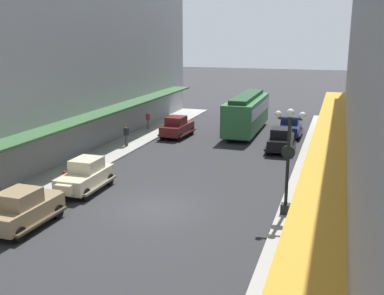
{
  "coord_description": "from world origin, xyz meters",
  "views": [
    {
      "loc": [
        8.5,
        -19.85,
        8.61
      ],
      "look_at": [
        0.0,
        6.0,
        1.8
      ],
      "focal_mm": 42.21,
      "sensor_mm": 36.0,
      "label": 1
    }
  ],
  "objects_px": {
    "streetcar": "(247,112)",
    "fire_hydrant": "(64,177)",
    "parked_car_1": "(290,126)",
    "pedestrian_1": "(148,120)",
    "pedestrian_3": "(126,135)",
    "parked_car_3": "(281,139)",
    "parked_car_0": "(85,175)",
    "parked_car_4": "(177,126)",
    "parked_car_2": "(24,208)",
    "pedestrian_0": "(306,206)",
    "pedestrian_2": "(317,134)",
    "lamp_post_with_clock": "(288,157)"
  },
  "relations": [
    {
      "from": "parked_car_2",
      "to": "pedestrian_3",
      "type": "xyz_separation_m",
      "value": [
        -2.26,
        15.09,
        0.07
      ]
    },
    {
      "from": "parked_car_0",
      "to": "lamp_post_with_clock",
      "type": "distance_m",
      "value": 11.4
    },
    {
      "from": "parked_car_0",
      "to": "parked_car_4",
      "type": "bearing_deg",
      "value": 89.34
    },
    {
      "from": "parked_car_2",
      "to": "pedestrian_1",
      "type": "distance_m",
      "value": 21.83
    },
    {
      "from": "streetcar",
      "to": "pedestrian_3",
      "type": "bearing_deg",
      "value": -132.54
    },
    {
      "from": "parked_car_3",
      "to": "pedestrian_0",
      "type": "height_order",
      "value": "parked_car_3"
    },
    {
      "from": "lamp_post_with_clock",
      "to": "pedestrian_3",
      "type": "height_order",
      "value": "lamp_post_with_clock"
    },
    {
      "from": "streetcar",
      "to": "parked_car_0",
      "type": "bearing_deg",
      "value": -106.71
    },
    {
      "from": "streetcar",
      "to": "fire_hydrant",
      "type": "xyz_separation_m",
      "value": [
        -7.03,
        -18.06,
        -1.34
      ]
    },
    {
      "from": "fire_hydrant",
      "to": "parked_car_0",
      "type": "bearing_deg",
      "value": -8.46
    },
    {
      "from": "parked_car_2",
      "to": "pedestrian_1",
      "type": "relative_size",
      "value": 2.61
    },
    {
      "from": "parked_car_2",
      "to": "pedestrian_1",
      "type": "xyz_separation_m",
      "value": [
        -3.25,
        21.59,
        0.05
      ]
    },
    {
      "from": "parked_car_1",
      "to": "streetcar",
      "type": "xyz_separation_m",
      "value": [
        -3.9,
        0.46,
        0.96
      ]
    },
    {
      "from": "parked_car_3",
      "to": "pedestrian_0",
      "type": "distance_m",
      "value": 13.92
    },
    {
      "from": "pedestrian_2",
      "to": "pedestrian_3",
      "type": "height_order",
      "value": "same"
    },
    {
      "from": "fire_hydrant",
      "to": "pedestrian_2",
      "type": "bearing_deg",
      "value": 47.73
    },
    {
      "from": "parked_car_0",
      "to": "lamp_post_with_clock",
      "type": "xyz_separation_m",
      "value": [
        11.21,
        -0.26,
        2.04
      ]
    },
    {
      "from": "parked_car_4",
      "to": "fire_hydrant",
      "type": "height_order",
      "value": "parked_car_4"
    },
    {
      "from": "parked_car_3",
      "to": "parked_car_4",
      "type": "bearing_deg",
      "value": 166.49
    },
    {
      "from": "parked_car_0",
      "to": "pedestrian_0",
      "type": "height_order",
      "value": "parked_car_0"
    },
    {
      "from": "parked_car_3",
      "to": "streetcar",
      "type": "bearing_deg",
      "value": 123.34
    },
    {
      "from": "lamp_post_with_clock",
      "to": "fire_hydrant",
      "type": "distance_m",
      "value": 12.99
    },
    {
      "from": "parked_car_1",
      "to": "pedestrian_1",
      "type": "relative_size",
      "value": 2.6
    },
    {
      "from": "parked_car_2",
      "to": "parked_car_3",
      "type": "bearing_deg",
      "value": 62.13
    },
    {
      "from": "streetcar",
      "to": "pedestrian_1",
      "type": "relative_size",
      "value": 5.87
    },
    {
      "from": "streetcar",
      "to": "lamp_post_with_clock",
      "type": "distance_m",
      "value": 19.44
    },
    {
      "from": "streetcar",
      "to": "pedestrian_3",
      "type": "distance_m",
      "value": 11.53
    },
    {
      "from": "parked_car_1",
      "to": "pedestrian_1",
      "type": "bearing_deg",
      "value": -173.19
    },
    {
      "from": "parked_car_3",
      "to": "fire_hydrant",
      "type": "height_order",
      "value": "parked_car_3"
    },
    {
      "from": "parked_car_2",
      "to": "parked_car_3",
      "type": "distance_m",
      "value": 20.03
    },
    {
      "from": "parked_car_0",
      "to": "pedestrian_2",
      "type": "xyz_separation_m",
      "value": [
        11.84,
        14.95,
        0.07
      ]
    },
    {
      "from": "parked_car_3",
      "to": "pedestrian_2",
      "type": "height_order",
      "value": "parked_car_3"
    },
    {
      "from": "parked_car_4",
      "to": "pedestrian_3",
      "type": "relative_size",
      "value": 2.59
    },
    {
      "from": "parked_car_4",
      "to": "pedestrian_2",
      "type": "relative_size",
      "value": 2.59
    },
    {
      "from": "fire_hydrant",
      "to": "parked_car_3",
      "type": "bearing_deg",
      "value": 48.31
    },
    {
      "from": "parked_car_1",
      "to": "parked_car_2",
      "type": "bearing_deg",
      "value": -112.17
    },
    {
      "from": "parked_car_1",
      "to": "parked_car_4",
      "type": "bearing_deg",
      "value": -160.93
    },
    {
      "from": "streetcar",
      "to": "pedestrian_1",
      "type": "xyz_separation_m",
      "value": [
        -8.77,
        -1.97,
        -0.91
      ]
    },
    {
      "from": "fire_hydrant",
      "to": "pedestrian_3",
      "type": "height_order",
      "value": "pedestrian_3"
    },
    {
      "from": "parked_car_3",
      "to": "parked_car_2",
      "type": "bearing_deg",
      "value": -117.87
    },
    {
      "from": "parked_car_2",
      "to": "pedestrian_0",
      "type": "relative_size",
      "value": 2.56
    },
    {
      "from": "parked_car_0",
      "to": "pedestrian_3",
      "type": "xyz_separation_m",
      "value": [
        -2.28,
        9.82,
        0.07
      ]
    },
    {
      "from": "pedestrian_3",
      "to": "parked_car_0",
      "type": "bearing_deg",
      "value": -76.92
    },
    {
      "from": "pedestrian_3",
      "to": "pedestrian_0",
      "type": "bearing_deg",
      "value": -37.18
    },
    {
      "from": "lamp_post_with_clock",
      "to": "pedestrian_1",
      "type": "bearing_deg",
      "value": 131.15
    },
    {
      "from": "fire_hydrant",
      "to": "pedestrian_2",
      "type": "distance_m",
      "value": 19.9
    },
    {
      "from": "streetcar",
      "to": "fire_hydrant",
      "type": "relative_size",
      "value": 11.74
    },
    {
      "from": "pedestrian_2",
      "to": "parked_car_2",
      "type": "bearing_deg",
      "value": -120.42
    },
    {
      "from": "pedestrian_2",
      "to": "lamp_post_with_clock",
      "type": "bearing_deg",
      "value": -92.39
    },
    {
      "from": "parked_car_3",
      "to": "pedestrian_3",
      "type": "bearing_deg",
      "value": -167.29
    }
  ]
}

